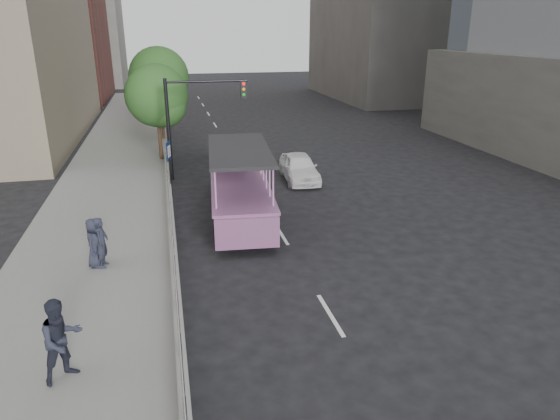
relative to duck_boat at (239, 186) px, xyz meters
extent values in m
plane|color=black|center=(0.19, -6.88, -1.14)|extent=(160.00, 160.00, 0.00)
cube|color=gray|center=(-5.56, 3.12, -0.99)|extent=(5.50, 80.00, 0.30)
cube|color=#9A9A95|center=(-2.93, -4.88, -0.66)|extent=(0.24, 30.00, 0.36)
cylinder|color=silver|center=(-2.93, -12.88, -0.13)|extent=(0.07, 0.07, 0.70)
cylinder|color=silver|center=(-2.93, -10.88, -0.13)|extent=(0.07, 0.07, 0.70)
cylinder|color=silver|center=(-2.93, -8.88, -0.13)|extent=(0.07, 0.07, 0.70)
cylinder|color=silver|center=(-2.93, -6.88, -0.13)|extent=(0.07, 0.07, 0.70)
cylinder|color=silver|center=(-2.93, -4.88, -0.13)|extent=(0.07, 0.07, 0.70)
cylinder|color=silver|center=(-2.93, -2.88, -0.13)|extent=(0.07, 0.07, 0.70)
cylinder|color=silver|center=(-2.93, -0.88, -0.13)|extent=(0.07, 0.07, 0.70)
cylinder|color=silver|center=(-2.93, 1.12, -0.13)|extent=(0.07, 0.07, 0.70)
cylinder|color=silver|center=(-2.93, 3.12, -0.13)|extent=(0.07, 0.07, 0.70)
cylinder|color=silver|center=(-2.93, 5.12, -0.13)|extent=(0.07, 0.07, 0.70)
cylinder|color=silver|center=(-2.93, -4.88, -0.13)|extent=(0.06, 22.00, 0.06)
cylinder|color=silver|center=(-2.93, -4.88, 0.20)|extent=(0.06, 22.00, 0.06)
cylinder|color=black|center=(-1.29, -3.45, -0.74)|extent=(0.38, 0.82, 0.80)
cylinder|color=black|center=(0.66, -3.62, -0.74)|extent=(0.38, 0.82, 0.80)
cylinder|color=black|center=(-1.07, -0.97, -0.74)|extent=(0.38, 0.82, 0.80)
cylinder|color=black|center=(0.88, -1.14, -0.74)|extent=(0.38, 0.82, 0.80)
cylinder|color=black|center=(-0.85, 1.51, -0.74)|extent=(0.38, 0.82, 0.80)
cylinder|color=black|center=(1.10, 1.34, -0.74)|extent=(0.38, 0.82, 0.80)
cube|color=#E390D6|center=(-0.08, -0.88, -0.23)|extent=(2.86, 7.46, 1.11)
cube|color=#E390D6|center=(0.30, 3.37, -0.01)|extent=(2.34, 2.07, 1.39)
cylinder|color=#E390D6|center=(0.37, 4.12, 0.26)|extent=(2.14, 0.81, 2.09)
cube|color=#8B5181|center=(-0.42, -4.64, -0.23)|extent=(2.24, 0.51, 1.11)
cube|color=#8B5181|center=(-0.08, -0.88, 0.38)|extent=(2.99, 7.73, 0.11)
cube|color=#272729|center=(-0.11, -1.23, 1.87)|extent=(2.87, 6.05, 0.12)
cube|color=#9FA8BC|center=(0.16, 1.82, 0.92)|extent=(2.05, 0.37, 0.93)
cube|color=#E390D6|center=(0.20, 2.22, 0.65)|extent=(2.03, 1.06, 0.44)
imported|color=white|center=(3.77, 3.97, -0.43)|extent=(1.94, 4.25, 1.42)
imported|color=#272A39|center=(-5.11, -4.91, -0.01)|extent=(0.49, 0.66, 1.66)
imported|color=#272A39|center=(-5.38, -10.44, 0.11)|extent=(1.18, 1.13, 1.91)
imported|color=#272A39|center=(-5.34, -4.85, -0.03)|extent=(0.71, 0.90, 1.62)
cylinder|color=black|center=(-2.81, 2.66, 0.06)|extent=(0.08, 0.08, 2.40)
cube|color=#0B214E|center=(-2.81, 2.66, 1.07)|extent=(0.20, 0.57, 0.86)
cube|color=white|center=(-2.78, 2.66, 1.07)|extent=(0.13, 0.37, 0.53)
cylinder|color=black|center=(-2.71, 5.62, 1.46)|extent=(0.18, 0.18, 5.20)
cylinder|color=black|center=(-0.71, 5.62, 3.86)|extent=(4.20, 0.12, 0.12)
cube|color=black|center=(1.19, 5.62, 3.41)|extent=(0.28, 0.22, 0.85)
sphere|color=red|center=(1.19, 5.49, 3.71)|extent=(0.16, 0.16, 0.16)
cylinder|color=#3A261A|center=(-3.21, 9.12, 0.40)|extent=(0.22, 0.22, 3.08)
sphere|color=#335C25|center=(-3.21, 9.12, 2.82)|extent=(3.52, 3.52, 3.52)
sphere|color=#335C25|center=(-2.81, 8.82, 2.27)|extent=(2.42, 2.42, 2.42)
cylinder|color=#3A261A|center=(-3.01, 15.12, 0.59)|extent=(0.22, 0.22, 3.47)
sphere|color=#335C25|center=(-3.01, 15.12, 3.32)|extent=(3.97, 3.97, 3.97)
sphere|color=#335C25|center=(-2.61, 14.82, 2.70)|extent=(2.73, 2.73, 2.73)
cube|color=gray|center=(-15.81, 57.12, 8.86)|extent=(16.00, 14.00, 20.00)
camera|label=1|loc=(-2.89, -20.27, 6.32)|focal=32.00mm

